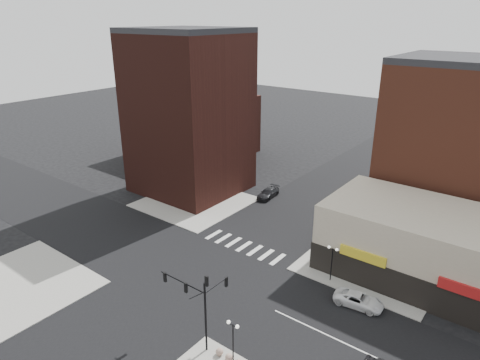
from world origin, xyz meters
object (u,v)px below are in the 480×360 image
Objects in this scene: traffic_signal at (200,297)px; dark_sedan_north at (268,193)px; street_lamp_se_a at (233,333)px; white_suv at (359,300)px; street_lamp_ne at (332,255)px.

dark_sedan_north is (-13.74, 30.95, -4.24)m from traffic_signal.
street_lamp_se_a is 0.84× the size of white_suv.
street_lamp_se_a is 14.97m from white_suv.
street_lamp_se_a is at bearing -2.57° from traffic_signal.
street_lamp_ne is at bearing -44.19° from dark_sedan_north.
street_lamp_ne is 0.84× the size of white_suv.
traffic_signal is 16.62m from street_lamp_ne.
traffic_signal is 16.86m from white_suv.
street_lamp_ne is 5.42m from white_suv.
traffic_signal is at bearing -71.00° from dark_sedan_north.
white_suv is (8.97, 13.62, -4.28)m from traffic_signal.
white_suv is at bearing -27.73° from street_lamp_ne.
traffic_signal is 1.58× the size of white_suv.
dark_sedan_north is (-22.71, 17.33, 0.03)m from white_suv.
white_suv is at bearing 69.32° from street_lamp_se_a.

